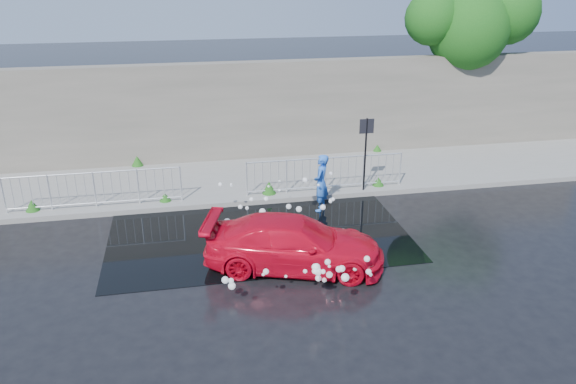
# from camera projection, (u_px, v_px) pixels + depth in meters

# --- Properties ---
(ground) EXTENTS (90.00, 90.00, 0.00)m
(ground) POSITION_uv_depth(u_px,v_px,m) (244.00, 251.00, 14.39)
(ground) COLOR black
(ground) RESTS_ON ground
(pavement) EXTENTS (30.00, 4.00, 0.15)m
(pavement) POSITION_uv_depth(u_px,v_px,m) (226.00, 180.00, 18.91)
(pavement) COLOR gray
(pavement) RESTS_ON ground
(curb) EXTENTS (30.00, 0.25, 0.16)m
(curb) POSITION_uv_depth(u_px,v_px,m) (232.00, 203.00, 17.09)
(curb) COLOR gray
(curb) RESTS_ON ground
(retaining_wall) EXTENTS (30.00, 0.60, 3.50)m
(retaining_wall) POSITION_uv_depth(u_px,v_px,m) (219.00, 112.00, 20.23)
(retaining_wall) COLOR #5D594E
(retaining_wall) RESTS_ON pavement
(puddle) EXTENTS (8.00, 5.00, 0.01)m
(puddle) POSITION_uv_depth(u_px,v_px,m) (258.00, 232.00, 15.39)
(puddle) COLOR black
(puddle) RESTS_ON ground
(sign_post) EXTENTS (0.45, 0.06, 2.50)m
(sign_post) POSITION_uv_depth(u_px,v_px,m) (366.00, 143.00, 17.31)
(sign_post) COLOR black
(sign_post) RESTS_ON ground
(tree) EXTENTS (5.25, 3.10, 6.45)m
(tree) POSITION_uv_depth(u_px,v_px,m) (474.00, 23.00, 21.06)
(tree) COLOR #332114
(tree) RESTS_ON ground
(railing_left) EXTENTS (5.05, 0.05, 1.10)m
(railing_left) POSITION_uv_depth(u_px,v_px,m) (94.00, 188.00, 16.46)
(railing_left) COLOR silver
(railing_left) RESTS_ON pavement
(railing_right) EXTENTS (5.05, 0.05, 1.10)m
(railing_right) POSITION_uv_depth(u_px,v_px,m) (325.00, 173.00, 17.70)
(railing_right) COLOR silver
(railing_right) RESTS_ON pavement
(weeds) EXTENTS (12.17, 3.93, 0.40)m
(weeds) POSITION_uv_depth(u_px,v_px,m) (216.00, 180.00, 18.30)
(weeds) COLOR #164813
(weeds) RESTS_ON pavement
(water_spray) EXTENTS (3.72, 5.68, 1.04)m
(water_spray) POSITION_uv_depth(u_px,v_px,m) (297.00, 239.00, 13.55)
(water_spray) COLOR white
(water_spray) RESTS_ON ground
(red_car) EXTENTS (4.61, 2.88, 1.25)m
(red_car) POSITION_uv_depth(u_px,v_px,m) (294.00, 244.00, 13.42)
(red_car) COLOR red
(red_car) RESTS_ON ground
(person) EXTENTS (0.67, 0.75, 1.73)m
(person) POSITION_uv_depth(u_px,v_px,m) (321.00, 183.00, 16.49)
(person) COLOR blue
(person) RESTS_ON ground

